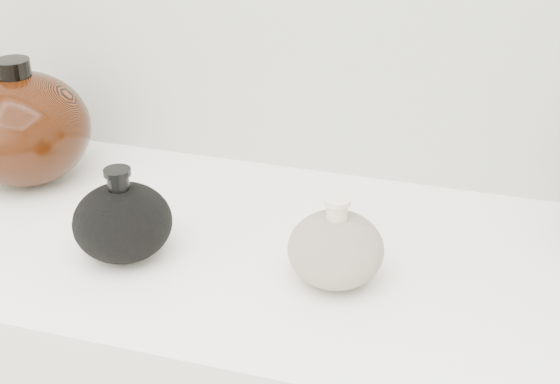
% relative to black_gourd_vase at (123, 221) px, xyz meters
% --- Properties ---
extents(black_gourd_vase, '(0.17, 0.17, 0.13)m').
position_rel_black_gourd_vase_xyz_m(black_gourd_vase, '(0.00, 0.00, 0.00)').
color(black_gourd_vase, black).
rests_on(black_gourd_vase, display_counter).
extents(cream_gourd_vase, '(0.16, 0.16, 0.12)m').
position_rel_black_gourd_vase_xyz_m(cream_gourd_vase, '(0.28, 0.02, -0.00)').
color(cream_gourd_vase, beige).
rests_on(cream_gourd_vase, display_counter).
extents(left_round_pot, '(0.27, 0.27, 0.20)m').
position_rel_black_gourd_vase_xyz_m(left_round_pot, '(-0.25, 0.16, 0.04)').
color(left_round_pot, black).
rests_on(left_round_pot, display_counter).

